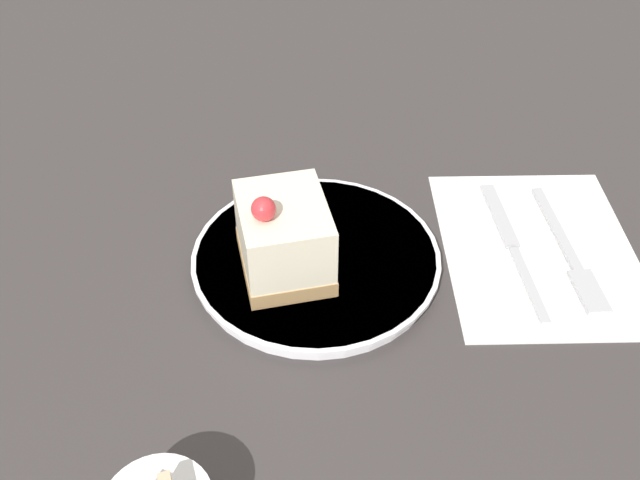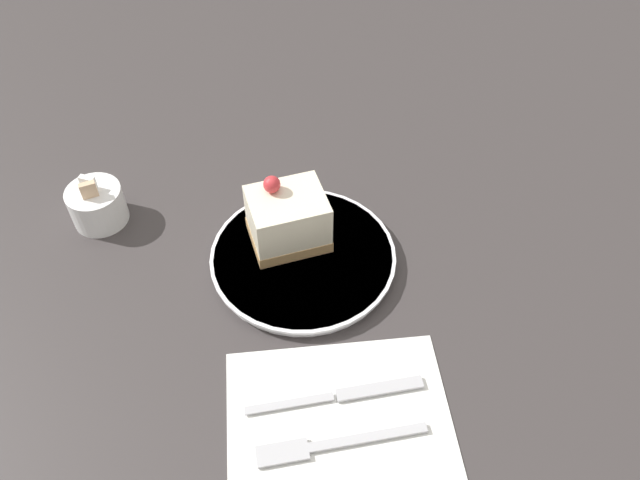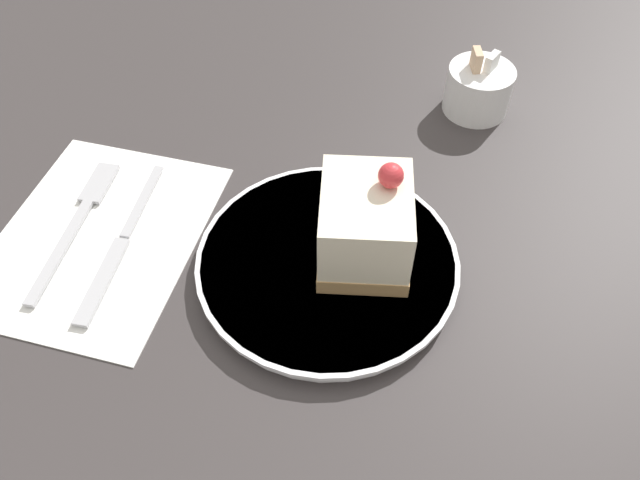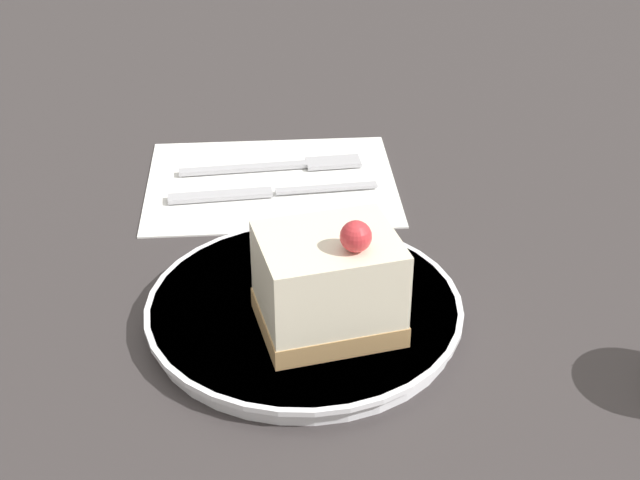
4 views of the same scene
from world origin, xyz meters
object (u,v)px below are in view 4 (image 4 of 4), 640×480
Objects in this scene: cake_slice at (329,287)px; fork at (287,165)px; plate at (304,310)px; knife at (253,193)px.

cake_slice reaches higher than fork.
cake_slice is (0.03, 0.02, 0.04)m from plate.
plate reaches higher than fork.
cake_slice is 0.57× the size of knife.
plate is at bearing -3.74° from fork.
knife is (0.05, -0.03, 0.00)m from fork.
cake_slice is 0.61× the size of fork.
plate is at bearing -165.77° from cake_slice.
cake_slice reaches higher than plate.
fork and knife have the same top height.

